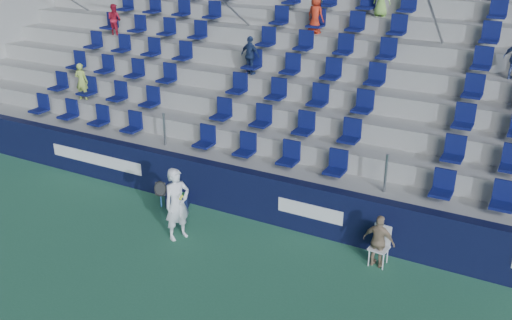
{
  "coord_description": "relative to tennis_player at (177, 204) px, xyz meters",
  "views": [
    {
      "loc": [
        5.95,
        -7.75,
        6.73
      ],
      "look_at": [
        0.2,
        2.8,
        1.7
      ],
      "focal_mm": 40.0,
      "sensor_mm": 36.0,
      "label": 1
    }
  ],
  "objects": [
    {
      "name": "grandstand",
      "position": [
        1.09,
        6.79,
        1.28
      ],
      "size": [
        24.0,
        8.17,
        6.63
      ],
      "color": "gray",
      "rests_on": "ground"
    },
    {
      "name": "sponsor_wall",
      "position": [
        1.1,
        1.7,
        -0.26
      ],
      "size": [
        24.0,
        0.32,
        1.2
      ],
      "color": "black",
      "rests_on": "ground"
    },
    {
      "name": "tennis_player",
      "position": [
        0.0,
        0.0,
        0.0
      ],
      "size": [
        0.71,
        0.74,
        1.72
      ],
      "color": "white",
      "rests_on": "ground"
    },
    {
      "name": "ball_bin",
      "position": [
        -0.96,
        1.3,
        -0.69
      ],
      "size": [
        0.67,
        0.57,
        0.32
      ],
      "color": "#0F1638",
      "rests_on": "ground"
    },
    {
      "name": "line_judge",
      "position": [
        4.37,
        1.05,
        -0.27
      ],
      "size": [
        0.71,
        0.34,
        1.18
      ],
      "primitive_type": "imported",
      "rotation": [
        0.0,
        0.0,
        3.06
      ],
      "color": "tan",
      "rests_on": "ground"
    },
    {
      "name": "line_judge_chair",
      "position": [
        4.37,
        1.19,
        -0.37
      ],
      "size": [
        0.41,
        0.42,
        0.87
      ],
      "color": "white",
      "rests_on": "ground"
    },
    {
      "name": "ground",
      "position": [
        1.09,
        -1.45,
        -0.86
      ],
      "size": [
        70.0,
        70.0,
        0.0
      ],
      "primitive_type": "plane",
      "color": "#30704F",
      "rests_on": "ground"
    }
  ]
}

